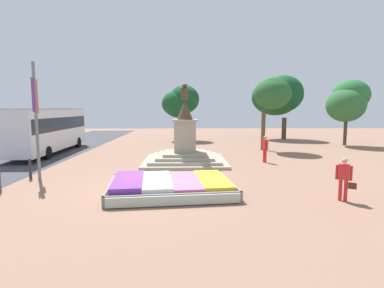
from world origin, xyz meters
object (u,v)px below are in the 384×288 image
(pedestrian_with_handbag, at_px, (344,177))
(city_bus, at_px, (48,128))
(statue_monument, at_px, (185,149))
(pedestrian_crossing_plaza, at_px, (265,147))
(banner_pole, at_px, (36,117))
(flower_planter, at_px, (170,186))
(kerb_bollard_mid_b, at_px, (30,168))

(pedestrian_with_handbag, bearing_deg, city_bus, 142.52)
(statue_monument, distance_m, pedestrian_crossing_plaza, 5.10)
(city_bus, bearing_deg, banner_pole, -68.68)
(statue_monument, xyz_separation_m, city_bus, (-10.50, 4.29, 1.09))
(flower_planter, relative_size, city_bus, 0.50)
(flower_planter, xyz_separation_m, city_bus, (-9.86, 11.26, 1.70))
(banner_pole, height_order, pedestrian_crossing_plaza, banner_pole)
(statue_monument, xyz_separation_m, banner_pole, (-7.05, -4.54, 2.15))
(flower_planter, bearing_deg, pedestrian_with_handbag, -11.16)
(flower_planter, relative_size, banner_pole, 0.96)
(flower_planter, relative_size, kerb_bollard_mid_b, 5.20)
(statue_monument, bearing_deg, banner_pole, -147.23)
(statue_monument, bearing_deg, city_bus, 157.77)
(flower_planter, relative_size, statue_monument, 1.04)
(statue_monument, height_order, banner_pole, banner_pole)
(flower_planter, distance_m, pedestrian_with_handbag, 6.66)
(flower_planter, height_order, kerb_bollard_mid_b, kerb_bollard_mid_b)
(flower_planter, height_order, city_bus, city_bus)
(statue_monument, distance_m, pedestrian_with_handbag, 10.13)
(statue_monument, relative_size, pedestrian_crossing_plaza, 3.02)
(flower_planter, bearing_deg, banner_pole, 159.21)
(pedestrian_with_handbag, bearing_deg, flower_planter, 168.84)
(banner_pole, relative_size, pedestrian_with_handbag, 3.44)
(flower_planter, relative_size, pedestrian_crossing_plaza, 3.12)
(banner_pole, height_order, pedestrian_with_handbag, banner_pole)
(flower_planter, bearing_deg, statue_monument, 84.80)
(kerb_bollard_mid_b, bearing_deg, pedestrian_with_handbag, -15.99)
(pedestrian_with_handbag, bearing_deg, banner_pole, 163.94)
(statue_monument, height_order, city_bus, statue_monument)
(city_bus, bearing_deg, statue_monument, -22.23)
(city_bus, relative_size, pedestrian_with_handbag, 6.56)
(pedestrian_with_handbag, distance_m, pedestrian_crossing_plaza, 8.14)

